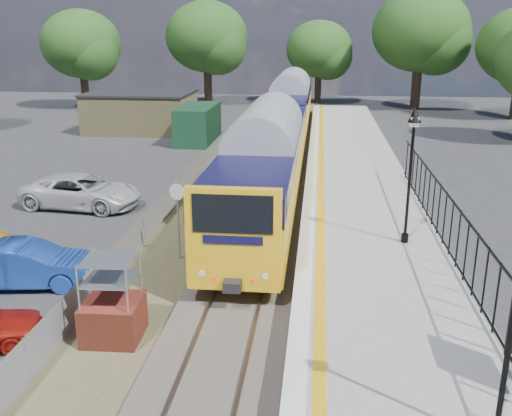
# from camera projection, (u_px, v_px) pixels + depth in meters

# --- Properties ---
(ground) EXTENTS (120.00, 120.00, 0.00)m
(ground) POSITION_uv_depth(u_px,v_px,m) (223.00, 349.00, 14.62)
(ground) COLOR #2D2D30
(ground) RESTS_ON ground
(track_bed) EXTENTS (5.90, 80.00, 0.29)m
(track_bed) POSITION_uv_depth(u_px,v_px,m) (250.00, 224.00, 23.82)
(track_bed) COLOR #473F38
(track_bed) RESTS_ON ground
(platform) EXTENTS (5.00, 70.00, 0.90)m
(platform) POSITION_uv_depth(u_px,v_px,m) (367.00, 233.00, 21.63)
(platform) COLOR gray
(platform) RESTS_ON ground
(platform_edge) EXTENTS (0.90, 70.00, 0.01)m
(platform_edge) POSITION_uv_depth(u_px,v_px,m) (313.00, 220.00, 21.71)
(platform_edge) COLOR silver
(platform_edge) RESTS_ON platform
(victorian_lamp_north) EXTENTS (0.44, 0.44, 4.60)m
(victorian_lamp_north) POSITION_uv_depth(u_px,v_px,m) (413.00, 144.00, 18.47)
(victorian_lamp_north) COLOR black
(victorian_lamp_north) RESTS_ON platform
(palisade_fence) EXTENTS (0.12, 26.00, 2.00)m
(palisade_fence) POSITION_uv_depth(u_px,v_px,m) (473.00, 260.00, 15.50)
(palisade_fence) COLOR black
(palisade_fence) RESTS_ON platform
(wire_fence) EXTENTS (0.06, 52.00, 1.20)m
(wire_fence) POSITION_uv_depth(u_px,v_px,m) (176.00, 194.00, 26.26)
(wire_fence) COLOR #999EA3
(wire_fence) RESTS_ON ground
(outbuilding) EXTENTS (10.80, 10.10, 3.12)m
(outbuilding) POSITION_uv_depth(u_px,v_px,m) (152.00, 114.00, 44.91)
(outbuilding) COLOR #968855
(outbuilding) RESTS_ON ground
(tree_line) EXTENTS (56.80, 43.80, 11.88)m
(tree_line) POSITION_uv_depth(u_px,v_px,m) (312.00, 44.00, 52.33)
(tree_line) COLOR #332319
(tree_line) RESTS_ON ground
(train) EXTENTS (2.82, 40.83, 3.51)m
(train) POSITION_uv_depth(u_px,v_px,m) (282.00, 123.00, 35.15)
(train) COLOR gold
(train) RESTS_ON ground
(brick_plinth) EXTENTS (1.51, 1.51, 2.35)m
(brick_plinth) POSITION_uv_depth(u_px,v_px,m) (112.00, 301.00, 14.75)
(brick_plinth) COLOR maroon
(brick_plinth) RESTS_ON ground
(speed_sign) EXTENTS (0.55, 0.21, 2.83)m
(speed_sign) POSITION_uv_depth(u_px,v_px,m) (178.00, 209.00, 19.66)
(speed_sign) COLOR #999EA3
(speed_sign) RESTS_ON ground
(car_blue) EXTENTS (4.54, 2.15, 1.44)m
(car_blue) POSITION_uv_depth(u_px,v_px,m) (26.00, 265.00, 18.05)
(car_blue) COLOR #193B99
(car_blue) RESTS_ON ground
(car_white) EXTENTS (5.69, 3.10, 1.51)m
(car_white) POSITION_uv_depth(u_px,v_px,m) (81.00, 192.00, 26.10)
(car_white) COLOR silver
(car_white) RESTS_ON ground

